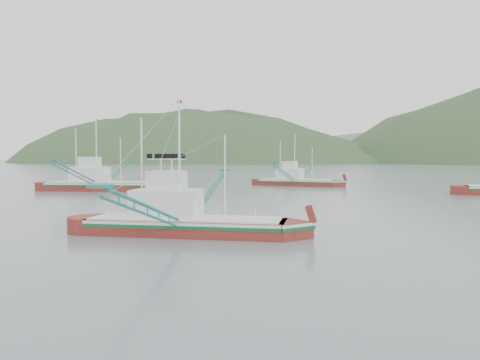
% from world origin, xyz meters
% --- Properties ---
extents(ground, '(1200.00, 1200.00, 0.00)m').
position_xyz_m(ground, '(0.00, 0.00, 0.00)').
color(ground, slate).
rests_on(ground, ground).
extents(main_boat, '(13.17, 22.96, 9.37)m').
position_xyz_m(main_boat, '(-1.23, -1.21, 1.60)').
color(main_boat, maroon).
rests_on(main_boat, ground).
extents(bg_boat_far, '(13.49, 23.99, 9.72)m').
position_xyz_m(bg_boat_far, '(-6.14, 51.11, 1.33)').
color(bg_boat_far, maroon).
rests_on(bg_boat_far, ground).
extents(bg_boat_left, '(16.17, 27.80, 11.46)m').
position_xyz_m(bg_boat_left, '(-30.66, 29.46, 2.10)').
color(bg_boat_left, maroon).
rests_on(bg_boat_left, ground).
extents(headland_left, '(448.00, 308.00, 210.00)m').
position_xyz_m(headland_left, '(-180.00, 360.00, 0.00)').
color(headland_left, '#304C27').
rests_on(headland_left, ground).
extents(ridge_distant, '(960.00, 400.00, 240.00)m').
position_xyz_m(ridge_distant, '(30.00, 560.00, 0.00)').
color(ridge_distant, slate).
rests_on(ridge_distant, ground).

